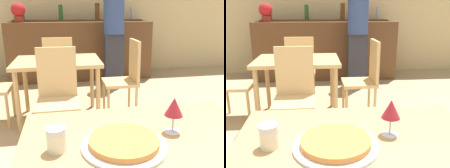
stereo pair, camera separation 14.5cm
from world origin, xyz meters
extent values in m
cube|color=#D1B784|center=(0.00, 4.40, 1.40)|extent=(8.00, 0.05, 2.80)
cube|color=#A87F51|center=(0.00, 0.00, 0.74)|extent=(1.05, 0.85, 0.04)
cube|color=tan|center=(-0.40, 2.05, 0.71)|extent=(0.96, 0.73, 0.04)
cylinder|color=tan|center=(-0.82, 1.75, 0.34)|extent=(0.05, 0.05, 0.69)
cylinder|color=tan|center=(0.02, 1.75, 0.34)|extent=(0.05, 0.05, 0.69)
cylinder|color=tan|center=(-0.82, 2.36, 0.34)|extent=(0.05, 0.05, 0.69)
cylinder|color=tan|center=(0.02, 2.36, 0.34)|extent=(0.05, 0.05, 0.69)
cube|color=brown|center=(0.00, 3.89, 0.53)|extent=(2.60, 0.56, 1.06)
cube|color=brown|center=(0.00, 4.03, 1.08)|extent=(2.39, 0.24, 0.03)
cylinder|color=#1E5123|center=(-1.02, 4.03, 1.21)|extent=(0.07, 0.07, 0.24)
cylinder|color=#1E5123|center=(-0.34, 4.03, 1.23)|extent=(0.08, 0.08, 0.27)
cylinder|color=#5B3314|center=(0.34, 4.03, 1.24)|extent=(0.09, 0.09, 0.30)
cylinder|color=#9999A3|center=(1.02, 4.03, 1.20)|extent=(0.07, 0.07, 0.22)
cube|color=tan|center=(-0.40, 1.44, 0.42)|extent=(0.40, 0.40, 0.04)
cube|color=tan|center=(-0.40, 1.62, 0.68)|extent=(0.38, 0.04, 0.50)
cylinder|color=tan|center=(-0.57, 1.27, 0.20)|extent=(0.03, 0.03, 0.40)
cylinder|color=tan|center=(-0.23, 1.27, 0.20)|extent=(0.03, 0.03, 0.40)
cylinder|color=tan|center=(-0.57, 1.61, 0.20)|extent=(0.03, 0.03, 0.40)
cylinder|color=tan|center=(-0.23, 1.61, 0.20)|extent=(0.03, 0.03, 0.40)
cube|color=tan|center=(-0.40, 2.67, 0.42)|extent=(0.40, 0.40, 0.04)
cube|color=tan|center=(-0.40, 2.49, 0.68)|extent=(0.38, 0.04, 0.50)
cylinder|color=tan|center=(-0.23, 2.84, 0.20)|extent=(0.03, 0.03, 0.40)
cylinder|color=tan|center=(-0.57, 2.84, 0.20)|extent=(0.03, 0.03, 0.40)
cylinder|color=tan|center=(-0.23, 2.50, 0.20)|extent=(0.03, 0.03, 0.40)
cylinder|color=tan|center=(-0.57, 2.50, 0.20)|extent=(0.03, 0.03, 0.40)
cube|color=tan|center=(-1.13, 2.05, 0.42)|extent=(0.40, 0.40, 0.04)
cylinder|color=tan|center=(-0.96, 1.88, 0.20)|extent=(0.03, 0.03, 0.40)
cylinder|color=tan|center=(-0.96, 2.22, 0.20)|extent=(0.03, 0.03, 0.40)
cylinder|color=tan|center=(-1.30, 2.22, 0.20)|extent=(0.03, 0.03, 0.40)
cube|color=tan|center=(0.33, 2.05, 0.42)|extent=(0.40, 0.40, 0.04)
cube|color=tan|center=(0.51, 2.05, 0.68)|extent=(0.04, 0.38, 0.50)
cylinder|color=tan|center=(0.16, 2.22, 0.20)|extent=(0.03, 0.03, 0.40)
cylinder|color=tan|center=(0.16, 1.88, 0.20)|extent=(0.03, 0.03, 0.40)
cylinder|color=tan|center=(0.50, 2.22, 0.20)|extent=(0.03, 0.03, 0.40)
cylinder|color=tan|center=(0.50, 1.88, 0.20)|extent=(0.03, 0.03, 0.40)
cylinder|color=silver|center=(-0.11, 0.02, 0.76)|extent=(0.34, 0.34, 0.01)
cylinder|color=#CC7A38|center=(-0.11, 0.02, 0.78)|extent=(0.28, 0.28, 0.02)
cylinder|color=beige|center=(-0.37, 0.04, 0.79)|extent=(0.07, 0.07, 0.08)
cylinder|color=silver|center=(-0.37, 0.04, 0.84)|extent=(0.08, 0.08, 0.02)
cube|color=#2D2D38|center=(0.51, 3.31, 0.44)|extent=(0.32, 0.18, 0.89)
cylinder|color=#33477F|center=(0.51, 3.31, 1.26)|extent=(0.34, 0.34, 0.74)
cylinder|color=silver|center=(0.13, 0.10, 0.76)|extent=(0.07, 0.07, 0.00)
cylinder|color=silver|center=(0.13, 0.10, 0.80)|extent=(0.01, 0.01, 0.07)
cone|color=maroon|center=(0.13, 0.10, 0.88)|extent=(0.08, 0.08, 0.08)
cylinder|color=maroon|center=(-1.05, 3.84, 1.11)|extent=(0.16, 0.16, 0.10)
sphere|color=red|center=(-1.05, 3.84, 1.27)|extent=(0.24, 0.24, 0.24)
camera|label=1|loc=(-0.32, -0.82, 1.27)|focal=40.00mm
camera|label=2|loc=(-0.18, -0.84, 1.27)|focal=40.00mm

